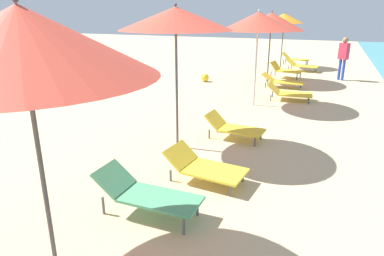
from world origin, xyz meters
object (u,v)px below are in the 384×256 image
at_px(umbrella_farthest, 284,18).
at_px(person_walking_near, 344,54).
at_px(umbrella_fifth, 258,21).
at_px(lounger_sixth_inland, 282,81).
at_px(lounger_farthest_shoreside, 295,59).
at_px(umbrella_fourth, 176,19).
at_px(beach_ball, 205,78).
at_px(lounger_sixth_shoreside, 285,70).
at_px(lounger_farthest_inland, 301,65).
at_px(lounger_third_shoreside, 146,193).
at_px(lounger_fourth_shoreside, 233,127).
at_px(lounger_fifth_shoreside, 289,92).
at_px(umbrella_third, 22,42).
at_px(umbrella_sixth, 271,21).
at_px(lounger_fourth_inland, 204,166).

relative_size(umbrella_farthest, person_walking_near, 1.54).
bearing_deg(umbrella_fifth, lounger_sixth_inland, 80.88).
bearing_deg(lounger_farthest_shoreside, umbrella_fifth, -86.61).
height_order(umbrella_fourth, beach_ball, umbrella_fourth).
xyz_separation_m(lounger_sixth_shoreside, umbrella_farthest, (-0.57, 2.88, 1.99)).
height_order(lounger_sixth_shoreside, lounger_farthest_inland, lounger_sixth_shoreside).
xyz_separation_m(lounger_sixth_shoreside, person_walking_near, (2.17, 0.33, 0.70)).
relative_size(lounger_third_shoreside, lounger_fourth_shoreside, 1.14).
distance_m(lounger_fifth_shoreside, umbrella_farthest, 7.13).
relative_size(lounger_sixth_inland, umbrella_farthest, 0.57).
xyz_separation_m(lounger_fifth_shoreside, lounger_sixth_inland, (-0.45, 1.81, 0.00)).
bearing_deg(umbrella_fifth, umbrella_third, -94.86).
bearing_deg(lounger_sixth_shoreside, lounger_fourth_shoreside, -81.61).
height_order(umbrella_fifth, lounger_fifth_shoreside, umbrella_fifth).
xyz_separation_m(umbrella_fifth, lounger_fifth_shoreside, (0.90, 1.00, -2.17)).
distance_m(umbrella_fourth, beach_ball, 7.39).
bearing_deg(umbrella_farthest, lounger_fourth_shoreside, -87.72).
bearing_deg(umbrella_sixth, umbrella_fifth, -86.42).
height_order(umbrella_fourth, umbrella_fifth, umbrella_fourth).
height_order(lounger_farthest_shoreside, person_walking_near, person_walking_near).
bearing_deg(lounger_fourth_inland, umbrella_fourth, 136.60).
bearing_deg(lounger_fourth_shoreside, umbrella_sixth, 98.73).
height_order(umbrella_third, umbrella_fourth, umbrella_third).
bearing_deg(lounger_farthest_inland, umbrella_fifth, -88.77).
relative_size(lounger_fifth_shoreside, lounger_sixth_shoreside, 1.05).
bearing_deg(lounger_third_shoreside, umbrella_fourth, 105.22).
xyz_separation_m(umbrella_farthest, person_walking_near, (2.74, -2.54, -1.29)).
xyz_separation_m(lounger_third_shoreside, beach_ball, (-2.37, 9.23, -0.17)).
bearing_deg(umbrella_fourth, umbrella_farthest, 87.38).
relative_size(lounger_sixth_inland, lounger_farthest_shoreside, 1.05).
bearing_deg(lounger_fourth_inland, lounger_third_shoreside, -101.67).
distance_m(lounger_fifth_shoreside, umbrella_sixth, 3.60).
distance_m(lounger_fifth_shoreside, lounger_farthest_shoreside, 7.72).
relative_size(umbrella_farthest, lounger_farthest_shoreside, 1.84).
relative_size(umbrella_sixth, person_walking_near, 1.58).
height_order(umbrella_fourth, umbrella_sixth, umbrella_fourth).
relative_size(lounger_sixth_shoreside, person_walking_near, 0.80).
distance_m(umbrella_farthest, lounger_farthest_inland, 2.48).
bearing_deg(umbrella_sixth, umbrella_fourth, -94.17).
xyz_separation_m(lounger_sixth_inland, lounger_farthest_shoreside, (-0.13, 5.89, 0.07)).
bearing_deg(umbrella_fourth, beach_ball, 104.59).
distance_m(lounger_third_shoreside, umbrella_farthest, 14.25).
bearing_deg(lounger_fourth_shoreside, person_walking_near, 79.53).
relative_size(umbrella_fourth, lounger_fourth_shoreside, 2.16).
bearing_deg(umbrella_third, lounger_farthest_shoreside, 86.58).
distance_m(lounger_fourth_shoreside, lounger_sixth_shoreside, 7.86).
xyz_separation_m(lounger_sixth_shoreside, lounger_sixth_inland, (0.14, -2.03, -0.09)).
distance_m(lounger_fourth_inland, lounger_sixth_inland, 7.97).
bearing_deg(umbrella_farthest, person_walking_near, -42.82).
bearing_deg(lounger_sixth_inland, lounger_farthest_shoreside, 92.04).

